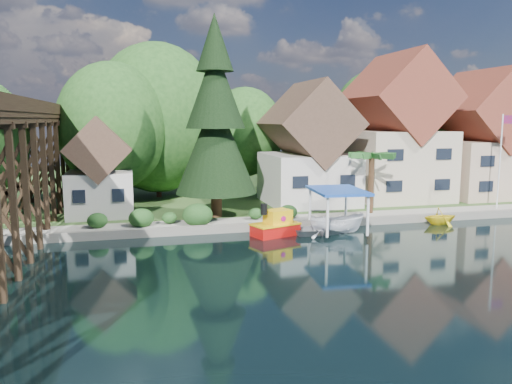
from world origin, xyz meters
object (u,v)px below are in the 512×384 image
trestle_bridge (0,167)px  conifer (215,121)px  palm_tree (372,157)px  tugboat (276,225)px  house_left (308,152)px  boat_yellow (440,215)px  boat_canopy (337,215)px  house_right (480,143)px  boat_white_a (322,228)px  house_center (396,137)px  shed (100,174)px  flagpole (502,151)px

trestle_bridge → conifer: size_ratio=2.85×
palm_tree → tugboat: 10.64m
house_left → boat_yellow: (7.63, -9.15, -4.42)m
trestle_bridge → boat_canopy: trestle_bridge is taller
house_left → tugboat: bearing=-121.2°
house_right → boat_white_a: size_ratio=3.08×
house_left → boat_white_a: house_left is taller
trestle_bridge → boat_yellow: bearing=3.1°
tugboat → boat_white_a: 3.37m
conifer → house_center: bearing=15.0°
shed → boat_canopy: shed is taller
trestle_bridge → boat_white_a: 21.08m
conifer → flagpole: (24.01, -2.46, -2.53)m
house_left → conifer: (-9.17, -4.38, 2.82)m
house_left → boat_canopy: 11.02m
conifer → flagpole: conifer is taller
house_right → shed: bearing=-177.6°
house_right → boat_yellow: size_ratio=4.57×
palm_tree → boat_yellow: bearing=-34.3°
boat_white_a → boat_yellow: size_ratio=1.48×
shed → conifer: size_ratio=0.51×
house_center → tugboat: house_center is taller
flagpole → boat_white_a: flagpole is taller
house_center → boat_white_a: size_ratio=3.43×
boat_white_a → flagpole: bearing=-82.9°
house_left → palm_tree: (3.19, -6.12, -0.06)m
shed → conifer: 10.17m
shed → palm_tree: bearing=-12.3°
house_left → trestle_bridge: bearing=-154.8°
house_right → flagpole: size_ratio=1.55×
house_center → boat_white_a: bearing=-137.6°
trestle_bridge → palm_tree: 26.61m
house_center → boat_canopy: 15.84m
palm_tree → flagpole: bearing=-3.5°
boat_canopy → boat_yellow: size_ratio=1.93×
house_right → tugboat: size_ratio=3.34×
house_center → tugboat: (-14.85, -10.17, -5.70)m
trestle_bridge → flagpole: (37.85, 3.98, 0.08)m
house_right → boat_canopy: (-19.48, -10.26, -4.40)m
shed → tugboat: size_ratio=2.10×
boat_canopy → shed: bearing=152.1°
flagpole → tugboat: size_ratio=2.16×
house_left → flagpole: 16.35m
shed → flagpole: flagpole is taller
conifer → palm_tree: bearing=-8.0°
palm_tree → shed: bearing=167.7°
shed → boat_canopy: (16.52, -8.76, -2.45)m
palm_tree → boat_canopy: (-4.66, -4.13, -3.70)m
palm_tree → conifer: bearing=172.0°
flagpole → tugboat: bearing=-172.2°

